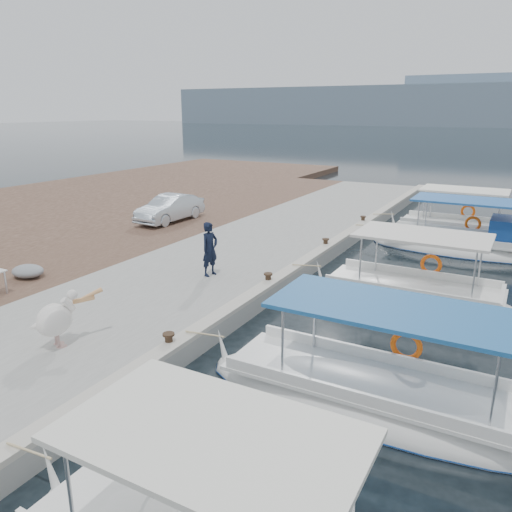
{
  "coord_description": "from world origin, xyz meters",
  "views": [
    {
      "loc": [
        6.48,
        -11.75,
        5.78
      ],
      "look_at": [
        -1.0,
        1.89,
        1.2
      ],
      "focal_mm": 35.0,
      "sensor_mm": 36.0,
      "label": 1
    }
  ],
  "objects_px": {
    "fishing_caique_d": "(463,247)",
    "fishing_caique_e": "(456,233)",
    "pelican": "(57,319)",
    "parked_car": "(170,208)",
    "fishing_caique_b": "(376,403)",
    "fisherman": "(210,249)",
    "fishing_caique_c": "(412,300)"
  },
  "relations": [
    {
      "from": "fishing_caique_b",
      "to": "parked_car",
      "type": "height_order",
      "value": "fishing_caique_b"
    },
    {
      "from": "pelican",
      "to": "fisherman",
      "type": "height_order",
      "value": "fisherman"
    },
    {
      "from": "pelican",
      "to": "fishing_caique_d",
      "type": "bearing_deg",
      "value": 64.8
    },
    {
      "from": "pelican",
      "to": "parked_car",
      "type": "xyz_separation_m",
      "value": [
        -6.12,
        11.96,
        -0.02
      ]
    },
    {
      "from": "fishing_caique_e",
      "to": "fishing_caique_d",
      "type": "bearing_deg",
      "value": -77.54
    },
    {
      "from": "fishing_caique_e",
      "to": "parked_car",
      "type": "relative_size",
      "value": 1.62
    },
    {
      "from": "fishing_caique_c",
      "to": "fishing_caique_d",
      "type": "relative_size",
      "value": 0.86
    },
    {
      "from": "fishing_caique_b",
      "to": "fishing_caique_d",
      "type": "xyz_separation_m",
      "value": [
        0.01,
        13.13,
        0.06
      ]
    },
    {
      "from": "fishing_caique_b",
      "to": "fisherman",
      "type": "distance_m",
      "value": 8.06
    },
    {
      "from": "fishing_caique_b",
      "to": "fishing_caique_c",
      "type": "relative_size",
      "value": 1.19
    },
    {
      "from": "fishing_caique_b",
      "to": "pelican",
      "type": "bearing_deg",
      "value": -165.82
    },
    {
      "from": "fishing_caique_e",
      "to": "fisherman",
      "type": "relative_size",
      "value": 3.54
    },
    {
      "from": "fishing_caique_c",
      "to": "fisherman",
      "type": "xyz_separation_m",
      "value": [
        -6.17,
        -1.93,
        1.27
      ]
    },
    {
      "from": "fishing_caique_e",
      "to": "pelican",
      "type": "height_order",
      "value": "fishing_caique_e"
    },
    {
      "from": "fishing_caique_d",
      "to": "parked_car",
      "type": "height_order",
      "value": "fishing_caique_d"
    },
    {
      "from": "fishing_caique_d",
      "to": "pelican",
      "type": "height_order",
      "value": "fishing_caique_d"
    },
    {
      "from": "pelican",
      "to": "fisherman",
      "type": "distance_m",
      "value": 5.97
    },
    {
      "from": "fishing_caique_d",
      "to": "fishing_caique_e",
      "type": "distance_m",
      "value": 2.92
    },
    {
      "from": "parked_car",
      "to": "fishing_caique_d",
      "type": "bearing_deg",
      "value": 14.33
    },
    {
      "from": "fishing_caique_c",
      "to": "pelican",
      "type": "distance_m",
      "value": 10.22
    },
    {
      "from": "fishing_caique_b",
      "to": "fisherman",
      "type": "xyz_separation_m",
      "value": [
        -6.77,
        4.19,
        1.27
      ]
    },
    {
      "from": "fishing_caique_d",
      "to": "parked_car",
      "type": "xyz_separation_m",
      "value": [
        -13.14,
        -2.95,
        0.95
      ]
    },
    {
      "from": "fishing_caique_d",
      "to": "fisherman",
      "type": "xyz_separation_m",
      "value": [
        -6.78,
        -8.94,
        1.21
      ]
    },
    {
      "from": "parked_car",
      "to": "fishing_caique_e",
      "type": "bearing_deg",
      "value": 26.54
    },
    {
      "from": "fishing_caique_c",
      "to": "fishing_caique_b",
      "type": "bearing_deg",
      "value": -84.39
    },
    {
      "from": "fishing_caique_e",
      "to": "fisherman",
      "type": "height_order",
      "value": "fisherman"
    },
    {
      "from": "parked_car",
      "to": "fishing_caique_b",
      "type": "bearing_deg",
      "value": -36.12
    },
    {
      "from": "fishing_caique_b",
      "to": "fisherman",
      "type": "bearing_deg",
      "value": 148.21
    },
    {
      "from": "pelican",
      "to": "parked_car",
      "type": "bearing_deg",
      "value": 117.12
    },
    {
      "from": "fishing_caique_b",
      "to": "fishing_caique_e",
      "type": "distance_m",
      "value": 15.99
    },
    {
      "from": "fisherman",
      "to": "parked_car",
      "type": "bearing_deg",
      "value": 57.69
    },
    {
      "from": "fishing_caique_e",
      "to": "pelican",
      "type": "bearing_deg",
      "value": -109.79
    }
  ]
}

